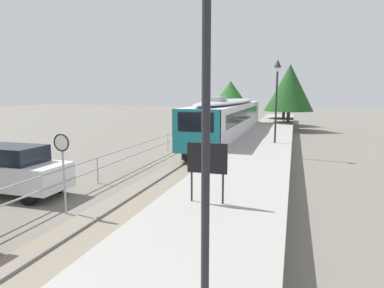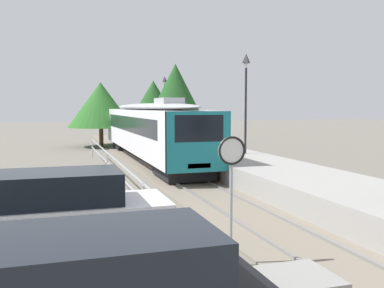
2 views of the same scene
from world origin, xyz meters
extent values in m
plane|color=#6B665B|center=(-3.00, 22.00, 0.00)|extent=(160.00, 160.00, 0.00)
cube|color=slate|center=(0.00, 22.00, 0.03)|extent=(3.20, 60.00, 0.06)
cube|color=slate|center=(-0.72, 22.00, 0.10)|extent=(0.08, 60.00, 0.08)
cube|color=slate|center=(0.72, 22.00, 0.10)|extent=(0.08, 60.00, 0.08)
cube|color=silver|center=(0.00, 26.80, 1.96)|extent=(2.80, 19.99, 2.55)
cube|color=#19757F|center=(0.00, 16.90, 1.96)|extent=(2.80, 0.24, 2.55)
cube|color=black|center=(0.00, 16.82, 2.53)|extent=(2.13, 0.08, 1.12)
cube|color=black|center=(0.00, 26.80, 2.37)|extent=(2.82, 16.79, 0.92)
ellipsoid|color=#A8AAAF|center=(0.00, 26.80, 3.42)|extent=(2.69, 19.19, 0.44)
cube|color=#A8AAAF|center=(0.00, 21.80, 3.70)|extent=(1.10, 2.20, 0.36)
cube|color=#EAE5C6|center=(0.00, 16.83, 0.97)|extent=(1.00, 0.10, 0.20)
cube|color=black|center=(0.00, 19.20, 0.42)|extent=(2.24, 3.20, 0.55)
cube|color=black|center=(0.00, 34.39, 0.42)|extent=(2.24, 3.20, 0.55)
cube|color=#999691|center=(3.25, 22.00, 0.45)|extent=(3.90, 60.00, 0.90)
cylinder|color=#232328|center=(4.12, 3.28, 3.20)|extent=(0.12, 0.12, 4.60)
cylinder|color=#232328|center=(4.12, 21.25, 3.20)|extent=(0.12, 0.12, 4.60)
pyramid|color=#232328|center=(4.12, 21.25, 6.00)|extent=(0.34, 0.34, 0.50)
sphere|color=silver|center=(4.12, 21.25, 5.68)|extent=(0.24, 0.24, 0.24)
cylinder|color=#232328|center=(4.12, 39.22, 3.20)|extent=(0.12, 0.12, 4.60)
pyramid|color=#232328|center=(4.12, 39.22, 6.00)|extent=(0.34, 0.34, 0.50)
sphere|color=silver|center=(4.12, 39.22, 5.68)|extent=(0.24, 0.24, 0.24)
cylinder|color=#232328|center=(2.39, 8.26, 1.35)|extent=(0.06, 0.06, 0.90)
cylinder|color=#232328|center=(3.35, 8.26, 1.35)|extent=(0.06, 0.06, 0.90)
cube|color=black|center=(2.87, 8.26, 2.25)|extent=(1.20, 0.08, 0.90)
cylinder|color=#9EA0A5|center=(-2.16, 8.24, 1.10)|extent=(0.07, 0.07, 2.20)
cylinder|color=white|center=(-2.16, 8.22, 2.50)|extent=(0.60, 0.03, 0.60)
torus|color=black|center=(-2.16, 8.20, 2.50)|extent=(0.61, 0.05, 0.61)
cube|color=#9EA0A5|center=(-3.30, 12.00, 1.20)|extent=(0.05, 36.00, 0.05)
cube|color=#9EA0A5|center=(-3.30, 12.00, 0.69)|extent=(0.05, 36.00, 0.05)
cylinder|color=#9EA0A5|center=(-3.30, 12.00, 0.62)|extent=(0.06, 0.06, 1.25)
cylinder|color=#9EA0A5|center=(-3.30, 21.00, 0.62)|extent=(0.06, 0.06, 1.25)
cylinder|color=#9EA0A5|center=(-3.30, 30.00, 0.62)|extent=(0.06, 0.06, 1.25)
cube|color=white|center=(-5.60, 9.43, 0.86)|extent=(4.60, 1.91, 1.00)
cube|color=black|center=(-5.80, 9.43, 1.70)|extent=(2.90, 1.68, 0.68)
cylinder|color=black|center=(-4.08, 10.27, 0.36)|extent=(0.72, 0.24, 0.72)
cylinder|color=black|center=(-4.08, 8.61, 0.36)|extent=(0.72, 0.24, 0.72)
cylinder|color=black|center=(-7.12, 10.26, 0.36)|extent=(0.72, 0.24, 0.72)
cylinder|color=brown|center=(4.65, 37.36, 1.08)|extent=(0.36, 0.36, 2.17)
cone|color=#1E4C1E|center=(4.65, 37.36, 4.71)|extent=(5.19, 5.19, 5.08)
cylinder|color=brown|center=(-1.91, 37.58, 0.84)|extent=(0.36, 0.36, 1.68)
cone|color=#286023|center=(-1.91, 37.58, 3.61)|extent=(5.59, 5.59, 3.85)
cylinder|color=brown|center=(3.96, 43.36, 0.93)|extent=(0.36, 0.36, 1.86)
cone|color=#1E4C1E|center=(3.96, 43.36, 3.97)|extent=(5.13, 5.13, 4.22)
camera|label=1|loc=(5.26, -1.09, 4.15)|focal=31.26mm
camera|label=2|loc=(-5.69, -0.15, 3.41)|focal=40.56mm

